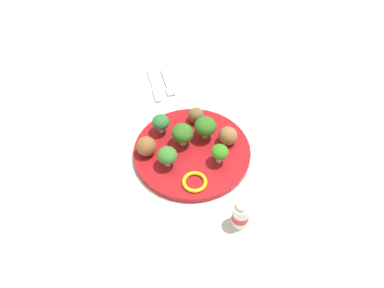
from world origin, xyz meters
TOP-DOWN VIEW (x-y plane):
  - ground_plane at (0.00, 0.00)m, footprint 4.00×4.00m
  - plate at (0.00, 0.00)m, footprint 0.28×0.28m
  - broccoli_floret_back_left at (-0.03, 0.04)m, footprint 0.05×0.05m
  - broccoli_floret_near_rim at (-0.03, -0.02)m, footprint 0.05×0.05m
  - broccoli_floret_far_rim at (0.05, 0.05)m, footprint 0.04×0.04m
  - broccoli_floret_center at (-0.08, -0.06)m, footprint 0.04×0.04m
  - broccoli_floret_front_left at (0.03, -0.07)m, footprint 0.05×0.05m
  - meatball_mid_left at (-0.00, 0.09)m, footprint 0.05×0.05m
  - meatball_back_left at (-0.09, 0.04)m, footprint 0.04×0.04m
  - meatball_front_left at (-0.02, -0.11)m, footprint 0.05×0.05m
  - pepper_ring_back_right at (0.10, -0.02)m, footprint 0.08×0.08m
  - napkin at (-0.27, -0.02)m, footprint 0.18×0.13m
  - fork at (-0.26, -0.00)m, footprint 0.12×0.02m
  - knife at (-0.26, -0.04)m, footprint 0.15×0.02m
  - yogurt_bottle at (0.21, 0.05)m, footprint 0.04×0.04m

SIDE VIEW (x-z plane):
  - ground_plane at x=0.00m, z-range 0.00..0.00m
  - napkin at x=-0.27m, z-range 0.00..0.01m
  - knife at x=-0.26m, z-range 0.00..0.01m
  - fork at x=-0.26m, z-range 0.00..0.01m
  - plate at x=0.00m, z-range 0.00..0.02m
  - pepper_ring_back_right at x=0.10m, z-range 0.02..0.02m
  - yogurt_bottle at x=0.21m, z-range 0.00..0.07m
  - meatball_back_left at x=-0.09m, z-range 0.02..0.06m
  - meatball_mid_left at x=0.00m, z-range 0.02..0.06m
  - meatball_front_left at x=-0.02m, z-range 0.02..0.06m
  - broccoli_floret_center at x=-0.08m, z-range 0.02..0.07m
  - broccoli_floret_front_left at x=0.03m, z-range 0.02..0.07m
  - broccoli_floret_far_rim at x=0.05m, z-range 0.02..0.07m
  - broccoli_floret_near_rim at x=-0.03m, z-range 0.02..0.08m
  - broccoli_floret_back_left at x=-0.03m, z-range 0.02..0.08m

